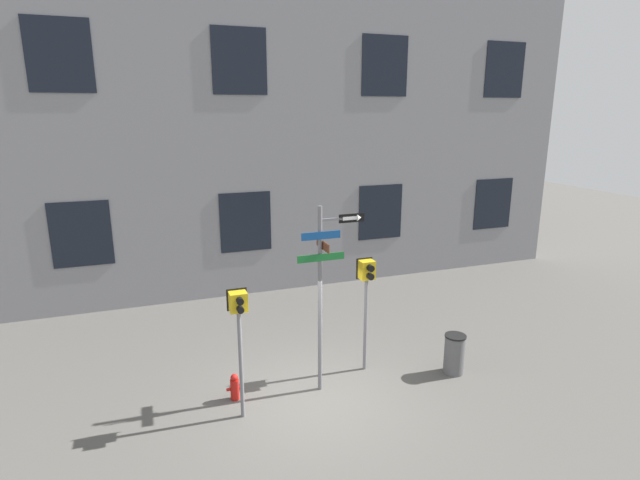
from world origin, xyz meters
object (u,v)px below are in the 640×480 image
(pedestrian_signal_left, at_px, (239,319))
(trash_bin, at_px, (454,354))
(street_sign_pole, at_px, (324,282))
(pedestrian_signal_right, at_px, (367,283))
(fire_hydrant, at_px, (235,387))

(pedestrian_signal_left, distance_m, trash_bin, 5.19)
(street_sign_pole, distance_m, pedestrian_signal_left, 1.95)
(pedestrian_signal_left, height_order, trash_bin, pedestrian_signal_left)
(pedestrian_signal_left, bearing_deg, trash_bin, 0.56)
(pedestrian_signal_right, height_order, trash_bin, pedestrian_signal_right)
(pedestrian_signal_left, height_order, fire_hydrant, pedestrian_signal_left)
(pedestrian_signal_right, distance_m, fire_hydrant, 3.62)
(pedestrian_signal_left, bearing_deg, pedestrian_signal_right, 16.37)
(street_sign_pole, distance_m, fire_hydrant, 2.90)
(pedestrian_signal_left, distance_m, fire_hydrant, 1.92)
(street_sign_pole, height_order, pedestrian_signal_left, street_sign_pole)
(street_sign_pole, bearing_deg, trash_bin, -7.02)
(pedestrian_signal_left, xyz_separation_m, trash_bin, (4.93, 0.05, -1.61))
(pedestrian_signal_right, distance_m, trash_bin, 2.64)
(pedestrian_signal_right, relative_size, trash_bin, 2.87)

